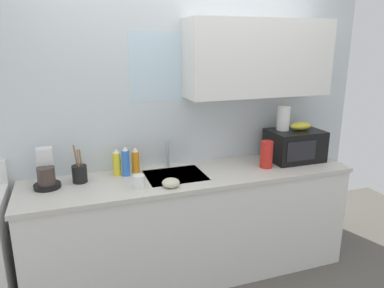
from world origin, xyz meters
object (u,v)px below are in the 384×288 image
(dish_soap_bottle_blue, at_px, (126,162))
(utensil_crock, at_px, (80,173))
(cereal_canister, at_px, (266,154))
(small_bowl, at_px, (171,183))
(coffee_maker, at_px, (46,173))
(microwave, at_px, (294,145))
(banana_bunch, at_px, (301,126))
(dish_soap_bottle_yellow, at_px, (117,163))
(dish_soap_bottle_orange, at_px, (136,161))
(paper_towel_roll, at_px, (283,118))
(mug_white, at_px, (139,182))

(dish_soap_bottle_blue, distance_m, utensil_crock, 0.35)
(cereal_canister, distance_m, small_bowl, 0.89)
(coffee_maker, xyz_separation_m, small_bowl, (0.85, -0.31, -0.07))
(coffee_maker, bearing_deg, microwave, -1.66)
(banana_bunch, height_order, dish_soap_bottle_blue, banana_bunch)
(banana_bunch, relative_size, dish_soap_bottle_yellow, 0.91)
(dish_soap_bottle_orange, xyz_separation_m, dish_soap_bottle_blue, (-0.09, -0.05, 0.02))
(banana_bunch, xyz_separation_m, small_bowl, (-1.26, -0.25, -0.27))
(banana_bunch, relative_size, paper_towel_roll, 0.91)
(dish_soap_bottle_yellow, bearing_deg, coffee_maker, -172.25)
(banana_bunch, height_order, mug_white, banana_bunch)
(coffee_maker, xyz_separation_m, dish_soap_bottle_yellow, (0.52, 0.07, -0.00))
(dish_soap_bottle_blue, bearing_deg, coffee_maker, -176.43)
(microwave, xyz_separation_m, dish_soap_bottle_blue, (-1.48, 0.10, -0.02))
(cereal_canister, xyz_separation_m, utensil_crock, (-1.49, 0.17, -0.04))
(microwave, xyz_separation_m, banana_bunch, (0.05, 0.00, 0.17))
(dish_soap_bottle_orange, relative_size, dish_soap_bottle_yellow, 0.95)
(coffee_maker, distance_m, dish_soap_bottle_yellow, 0.52)
(microwave, distance_m, cereal_canister, 0.35)
(microwave, xyz_separation_m, dish_soap_bottle_orange, (-1.39, 0.15, -0.04))
(paper_towel_roll, distance_m, dish_soap_bottle_blue, 1.41)
(coffee_maker, height_order, cereal_canister, coffee_maker)
(mug_white, distance_m, small_bowl, 0.23)
(paper_towel_roll, bearing_deg, dish_soap_bottle_orange, 175.84)
(microwave, height_order, dish_soap_bottle_blue, microwave)
(dish_soap_bottle_orange, bearing_deg, banana_bunch, -5.70)
(microwave, relative_size, dish_soap_bottle_blue, 1.91)
(dish_soap_bottle_yellow, bearing_deg, utensil_crock, -168.40)
(coffee_maker, height_order, mug_white, coffee_maker)
(dish_soap_bottle_yellow, bearing_deg, small_bowl, -48.80)
(dish_soap_bottle_blue, bearing_deg, cereal_canister, -9.68)
(coffee_maker, distance_m, small_bowl, 0.90)
(coffee_maker, height_order, dish_soap_bottle_yellow, coffee_maker)
(mug_white, distance_m, utensil_crock, 0.48)
(microwave, bearing_deg, small_bowl, -168.43)
(banana_bunch, height_order, cereal_canister, banana_bunch)
(dish_soap_bottle_orange, distance_m, dish_soap_bottle_blue, 0.10)
(dish_soap_bottle_orange, distance_m, utensil_crock, 0.44)
(coffee_maker, bearing_deg, mug_white, -21.59)
(paper_towel_roll, bearing_deg, cereal_canister, -147.99)
(microwave, distance_m, coffee_maker, 2.06)
(paper_towel_roll, xyz_separation_m, utensil_crock, (-1.73, 0.02, -0.31))
(paper_towel_roll, xyz_separation_m, dish_soap_bottle_yellow, (-1.45, 0.08, -0.28))
(dish_soap_bottle_orange, bearing_deg, paper_towel_roll, -4.16)
(mug_white, bearing_deg, dish_soap_bottle_yellow, 109.28)
(dish_soap_bottle_yellow, distance_m, small_bowl, 0.51)
(cereal_canister, relative_size, mug_white, 2.40)
(banana_bunch, distance_m, small_bowl, 1.32)
(microwave, xyz_separation_m, paper_towel_roll, (-0.10, 0.05, 0.24))
(dish_soap_bottle_yellow, distance_m, mug_white, 0.34)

